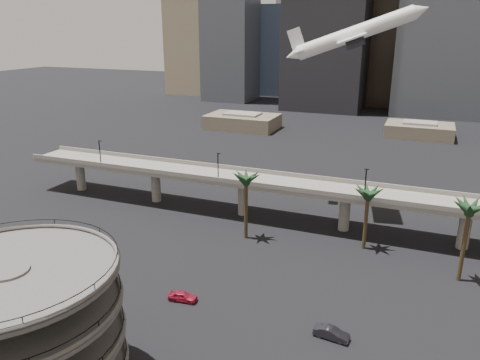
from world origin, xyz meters
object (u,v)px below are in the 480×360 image
at_px(overpass, 292,189).
at_px(car_a, 183,296).
at_px(parking_ramp, 16,324).
at_px(airborne_jet, 354,34).
at_px(car_b, 331,333).

height_order(overpass, car_a, overpass).
relative_size(overpass, car_a, 29.27).
relative_size(parking_ramp, car_a, 5.00).
height_order(parking_ramp, overpass, parking_ramp).
distance_m(parking_ramp, airborne_jet, 83.91).
bearing_deg(overpass, parking_ramp, -102.43).
bearing_deg(airborne_jet, parking_ramp, -115.35).
bearing_deg(car_a, airborne_jet, -22.02).
bearing_deg(parking_ramp, car_a, 75.28).
bearing_deg(car_b, parking_ramp, 135.10).
xyz_separation_m(parking_ramp, car_a, (6.25, 23.81, -9.08)).
height_order(parking_ramp, car_a, parking_ramp).
bearing_deg(airborne_jet, overpass, -123.79).
distance_m(overpass, car_a, 36.42).
bearing_deg(car_b, airborne_jet, 14.95).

